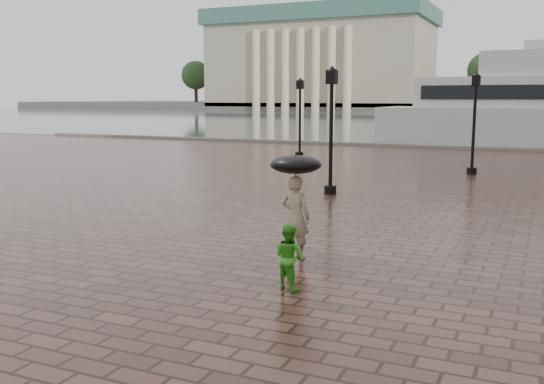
{
  "coord_description": "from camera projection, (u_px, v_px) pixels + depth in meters",
  "views": [
    {
      "loc": [
        1.02,
        -10.54,
        3.46
      ],
      "look_at": [
        -4.4,
        1.39,
        1.4
      ],
      "focal_mm": 40.0,
      "sensor_mm": 36.0,
      "label": 1
    }
  ],
  "objects": [
    {
      "name": "ground",
      "position": [
        471.0,
        300.0,
        10.43
      ],
      "size": [
        300.0,
        300.0,
        0.0
      ],
      "primitive_type": "plane",
      "color": "#371E19",
      "rests_on": "ground"
    },
    {
      "name": "quay_edge",
      "position": [
        529.0,
        151.0,
        39.22
      ],
      "size": [
        80.0,
        0.6,
        0.3
      ],
      "primitive_type": "cube",
      "color": "slate",
      "rests_on": "ground"
    },
    {
      "name": "umbrella",
      "position": [
        296.0,
        165.0,
        12.87
      ],
      "size": [
        1.1,
        1.1,
        1.17
      ],
      "color": "black",
      "rests_on": "ground"
    },
    {
      "name": "street_lamps",
      "position": [
        483.0,
        123.0,
        26.56
      ],
      "size": [
        21.44,
        14.44,
        4.4
      ],
      "color": "black",
      "rests_on": "ground"
    },
    {
      "name": "harbour_water",
      "position": [
        541.0,
        120.0,
        93.18
      ],
      "size": [
        240.0,
        240.0,
        0.0
      ],
      "primitive_type": "plane",
      "color": "#4A565A",
      "rests_on": "ground"
    },
    {
      "name": "museum",
      "position": [
        321.0,
        57.0,
        160.81
      ],
      "size": [
        57.0,
        32.5,
        26.0
      ],
      "color": "gray",
      "rests_on": "ground"
    },
    {
      "name": "child_pedestrian",
      "position": [
        289.0,
        257.0,
        10.94
      ],
      "size": [
        0.7,
        0.62,
        1.2
      ],
      "primitive_type": "imported",
      "rotation": [
        0.0,
        0.0,
        2.81
      ],
      "color": "green",
      "rests_on": "ground"
    },
    {
      "name": "adult_pedestrian",
      "position": [
        295.0,
        217.0,
        13.04
      ],
      "size": [
        0.68,
        0.47,
        1.8
      ],
      "primitive_type": "imported",
      "rotation": [
        0.0,
        0.0,
        3.08
      ],
      "color": "gray",
      "rests_on": "ground"
    }
  ]
}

